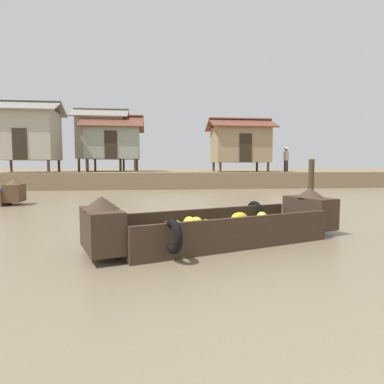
{
  "coord_description": "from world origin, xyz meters",
  "views": [
    {
      "loc": [
        -1.65,
        -0.07,
        1.42
      ],
      "look_at": [
        -0.57,
        8.5,
        0.73
      ],
      "focal_mm": 31.03,
      "sensor_mm": 36.0,
      "label": 1
    }
  ],
  "objects": [
    {
      "name": "banana_boat",
      "position": [
        -0.36,
        5.81,
        0.33
      ],
      "size": [
        4.93,
        2.75,
        0.95
      ],
      "color": "#3D2D21",
      "rests_on": "ground"
    },
    {
      "name": "vendor_person",
      "position": [
        7.39,
        21.24,
        1.92
      ],
      "size": [
        0.44,
        0.44,
        1.66
      ],
      "color": "#332D28",
      "rests_on": "riverbank_strip"
    },
    {
      "name": "riverbank_strip",
      "position": [
        0.0,
        29.26,
        0.5
      ],
      "size": [
        160.0,
        20.0,
        0.99
      ],
      "primitive_type": "cube",
      "color": "#7F6B4C",
      "rests_on": "ground"
    },
    {
      "name": "stilt_house_right",
      "position": [
        4.36,
        21.81,
        2.86
      ],
      "size": [
        4.26,
        3.16,
        3.57
      ],
      "color": "#4C3826",
      "rests_on": "riverbank_strip"
    },
    {
      "name": "stilt_house_mid_right",
      "position": [
        -4.16,
        23.75,
        3.05
      ],
      "size": [
        4.16,
        3.91,
        3.92
      ],
      "color": "#4C3826",
      "rests_on": "riverbank_strip"
    },
    {
      "name": "stilt_house_left",
      "position": [
        -9.06,
        21.51,
        3.31
      ],
      "size": [
        4.06,
        3.15,
        4.4
      ],
      "color": "#4C3826",
      "rests_on": "riverbank_strip"
    },
    {
      "name": "ground_plane",
      "position": [
        0.0,
        10.0,
        0.0
      ],
      "size": [
        300.0,
        300.0,
        0.0
      ],
      "primitive_type": "plane",
      "color": "#7A6B51"
    },
    {
      "name": "stilt_house_mid_left",
      "position": [
        -5.08,
        24.78,
        3.43
      ],
      "size": [
        3.88,
        3.7,
        4.54
      ],
      "color": "#4C3826",
      "rests_on": "riverbank_strip"
    },
    {
      "name": "mooring_post",
      "position": [
        2.34,
        7.77,
        0.79
      ],
      "size": [
        0.14,
        0.14,
        1.57
      ],
      "primitive_type": "cylinder",
      "color": "#423323",
      "rests_on": "ground"
    }
  ]
}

